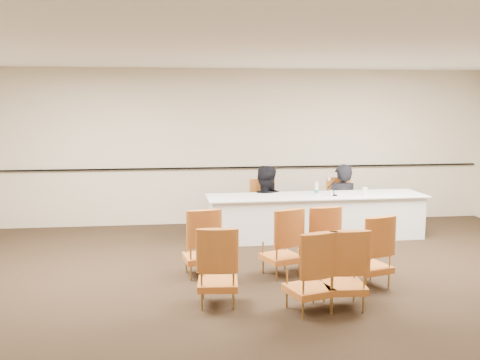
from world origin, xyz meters
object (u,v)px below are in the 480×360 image
Objects in this scene: panelist_second_chair at (264,206)px; microphone at (334,187)px; aud_chair_front_left at (201,242)px; aud_chair_extra at (369,250)px; aud_chair_back_left at (218,265)px; panel_table at (316,217)px; water_bottle at (317,188)px; coffee_cup at (365,192)px; drinking_glass at (331,193)px; aud_chair_back_mid at (309,270)px; panelist_main_chair at (341,204)px; aud_chair_front_mid at (281,241)px; panelist_main at (341,210)px; aud_chair_front_right at (319,238)px; aud_chair_back_right at (344,267)px; panelist_second at (264,214)px.

panelist_second_chair is 3.15× the size of microphone.
aud_chair_front_left is at bearing -119.24° from panelist_second_chair.
microphone is at bearing 65.90° from aud_chair_extra.
aud_chair_front_left is 1.00× the size of aud_chair_back_left.
water_bottle is (0.00, 0.01, 0.50)m from panel_table.
panel_table is at bearing 169.50° from coffee_cup.
coffee_cup is (1.64, -0.70, 0.36)m from panelist_second_chair.
aud_chair_back_left is 1.00× the size of aud_chair_extra.
drinking_glass reaches higher than panel_table.
panelist_second_chair reaches higher than coffee_cup.
coffee_cup is (0.59, -0.02, 0.02)m from drinking_glass.
drinking_glass is 3.36m from aud_chair_back_mid.
panelist_second_chair is 1.00× the size of aud_chair_back_left.
panelist_main_chair is 3.02m from aud_chair_front_mid.
panelist_main reaches higher than aud_chair_front_right.
panelist_main_chair is 1.00× the size of aud_chair_back_left.
panelist_second_chair is at bearing 90.97° from aud_chair_front_right.
water_bottle is at bearing 82.59° from aud_chair_back_right.
panelist_second_chair is 9.50× the size of drinking_glass.
panelist_second_chair is 2.69m from aud_chair_front_left.
aud_chair_front_left is (-2.91, -1.67, -0.36)m from coffee_cup.
aud_chair_back_right is (0.48, -1.24, 0.00)m from aud_chair_front_mid.
panel_table is 2.78m from aud_chair_front_left.
aud_chair_extra is (0.00, -2.54, 0.09)m from panel_table.
panelist_second is 12.57× the size of coffee_cup.
water_bottle reaches higher than coffee_cup.
water_bottle reaches higher than aud_chair_front_right.
panelist_main is 3.95m from aud_chair_back_right.
aud_chair_back_left is at bearing -128.19° from drinking_glass.
aud_chair_back_left is at bearing -127.79° from panelist_main_chair.
microphone is 2.14× the size of coffee_cup.
water_bottle is 3.42m from aud_chair_back_mid.
water_bottle is at bearing -139.35° from panelist_main_chair.
drinking_glass is 2.23m from aud_chair_front_mid.
aud_chair_back_left is at bearing 171.36° from aud_chair_back_right.
panelist_second_chair is 1.82m from coffee_cup.
panel_table is 12.60× the size of microphone.
aud_chair_extra is at bearing -108.74° from coffee_cup.
panel_table is 4.00× the size of aud_chair_front_right.
panelist_main is at bearing -167.55° from panelist_second.
aud_chair_back_mid is (-0.14, -3.80, 0.14)m from panelist_second.
panelist_main_chair reaches higher than coffee_cup.
aud_chair_front_right is (0.56, 0.11, 0.00)m from aud_chair_front_mid.
aud_chair_extra is at bearing -89.92° from water_bottle.
panelist_main_chair is at bearing 49.98° from aud_chair_back_mid.
panelist_second_chair is at bearing 53.27° from aud_chair_front_left.
aud_chair_front_mid is at bearing 75.08° from aud_chair_back_mid.
panel_table is at bearing 149.91° from drinking_glass.
panelist_second_chair is 1.00× the size of aud_chair_back_right.
panelist_main is at bearing 103.48° from coffee_cup.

